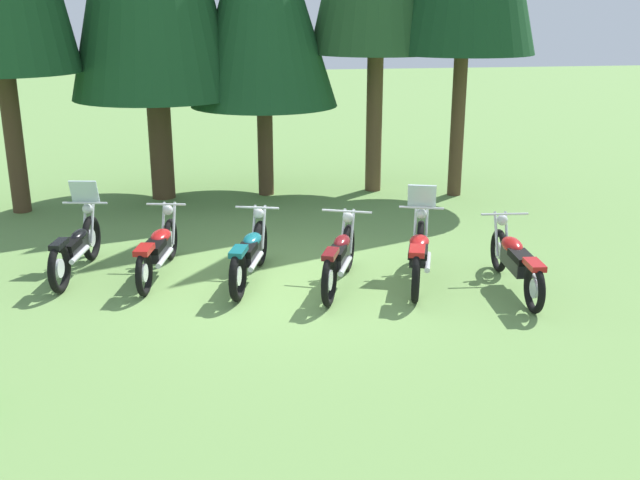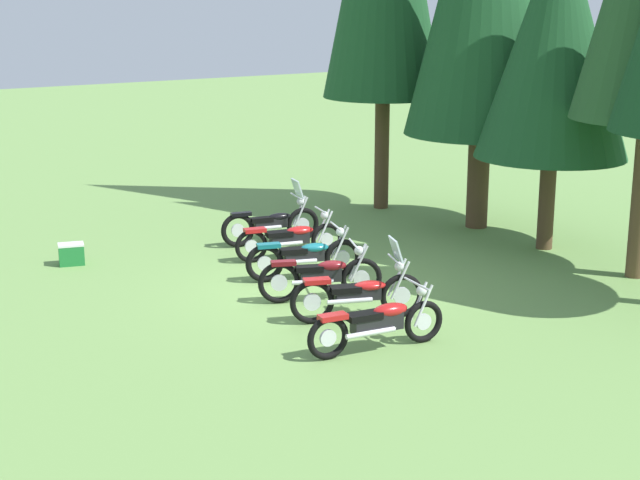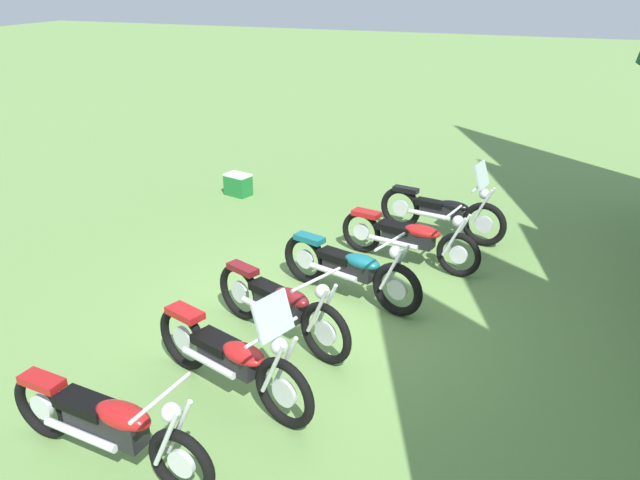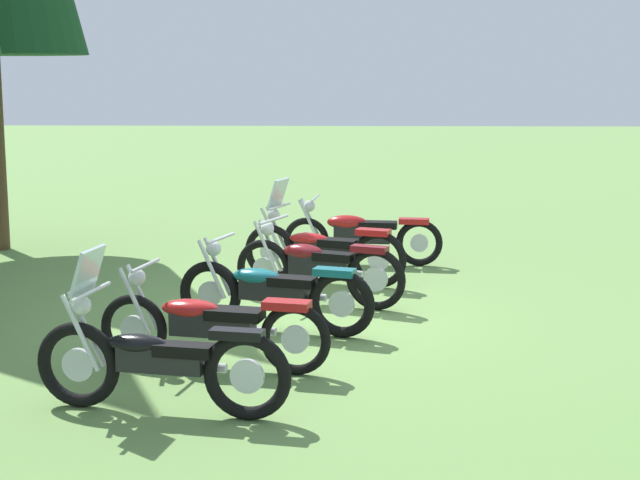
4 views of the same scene
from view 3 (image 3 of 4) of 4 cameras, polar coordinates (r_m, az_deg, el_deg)
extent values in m
plane|color=#6B934C|center=(8.40, 0.39, -6.86)|extent=(80.00, 80.00, 0.00)
torus|color=black|center=(10.69, 14.42, 1.36)|extent=(0.24, 0.75, 0.74)
cylinder|color=silver|center=(10.69, 14.42, 1.36)|extent=(0.10, 0.29, 0.28)
torus|color=black|center=(11.17, 7.20, 2.87)|extent=(0.24, 0.75, 0.74)
cylinder|color=silver|center=(11.17, 7.20, 2.87)|extent=(0.10, 0.29, 0.28)
cube|color=black|center=(10.88, 10.77, 2.59)|extent=(0.30, 0.75, 0.21)
ellipsoid|color=black|center=(10.77, 11.83, 3.01)|extent=(0.30, 0.55, 0.16)
cube|color=black|center=(10.91, 9.81, 3.27)|extent=(0.28, 0.52, 0.10)
cube|color=black|center=(11.02, 7.66, 4.48)|extent=(0.23, 0.46, 0.08)
cylinder|color=silver|center=(10.66, 14.38, 3.02)|extent=(0.10, 0.34, 0.65)
cylinder|color=silver|center=(10.55, 14.17, 2.82)|extent=(0.10, 0.34, 0.65)
cylinder|color=silver|center=(10.52, 14.04, 4.73)|extent=(0.71, 0.17, 0.04)
sphere|color=silver|center=(10.53, 14.44, 4.02)|extent=(0.20, 0.20, 0.17)
cylinder|color=silver|center=(10.86, 9.74, 2.23)|extent=(0.21, 0.74, 0.08)
cube|color=silver|center=(10.46, 14.24, 5.65)|extent=(0.46, 0.23, 0.39)
torus|color=black|center=(9.54, 12.25, -1.29)|extent=(0.23, 0.69, 0.69)
cylinder|color=silver|center=(9.54, 12.25, -1.29)|extent=(0.10, 0.27, 0.27)
torus|color=black|center=(10.15, 3.71, 0.74)|extent=(0.23, 0.69, 0.69)
cylinder|color=silver|center=(10.15, 3.71, 0.74)|extent=(0.10, 0.27, 0.27)
cube|color=black|center=(9.78, 7.88, 0.29)|extent=(0.39, 0.84, 0.23)
ellipsoid|color=#B21919|center=(9.64, 9.12, 0.77)|extent=(0.40, 0.62, 0.18)
cube|color=black|center=(9.83, 6.74, 1.15)|extent=(0.38, 0.58, 0.10)
cube|color=#B21919|center=(10.00, 4.16, 2.37)|extent=(0.30, 0.47, 0.08)
cylinder|color=silver|center=(9.52, 12.26, 0.60)|extent=(0.11, 0.34, 0.65)
cylinder|color=silver|center=(9.37, 11.86, 0.26)|extent=(0.11, 0.34, 0.65)
cylinder|color=silver|center=(9.35, 11.78, 2.44)|extent=(0.63, 0.16, 0.04)
sphere|color=silver|center=(9.36, 12.23, 1.65)|extent=(0.20, 0.20, 0.17)
cylinder|color=silver|center=(9.76, 6.53, -0.20)|extent=(0.24, 0.80, 0.08)
torus|color=black|center=(8.34, 6.90, -4.40)|extent=(0.32, 0.74, 0.74)
cylinder|color=silver|center=(8.34, 6.90, -4.40)|extent=(0.13, 0.28, 0.28)
torus|color=black|center=(9.13, -1.33, -1.71)|extent=(0.32, 0.74, 0.74)
cylinder|color=silver|center=(9.13, -1.33, -1.71)|extent=(0.13, 0.28, 0.28)
cube|color=black|center=(8.67, 2.61, -2.41)|extent=(0.42, 0.79, 0.22)
ellipsoid|color=#14606B|center=(8.50, 3.78, -1.94)|extent=(0.41, 0.59, 0.17)
cube|color=black|center=(8.73, 1.49, -1.41)|extent=(0.38, 0.56, 0.10)
cube|color=#14606B|center=(8.95, -0.95, 0.14)|extent=(0.31, 0.48, 0.08)
cylinder|color=silver|center=(8.30, 6.94, -2.26)|extent=(0.14, 0.33, 0.65)
cylinder|color=silver|center=(8.18, 6.35, -2.64)|extent=(0.14, 0.33, 0.65)
cylinder|color=silver|center=(8.14, 6.28, -0.16)|extent=(0.68, 0.23, 0.04)
sphere|color=silver|center=(8.14, 6.78, -1.09)|extent=(0.21, 0.21, 0.17)
cylinder|color=silver|center=(8.69, 1.18, -2.89)|extent=(0.29, 0.75, 0.08)
torus|color=black|center=(7.33, 0.50, -8.31)|extent=(0.37, 0.74, 0.75)
cylinder|color=silver|center=(7.33, 0.50, -8.31)|extent=(0.15, 0.29, 0.29)
torus|color=black|center=(8.27, -7.15, -4.62)|extent=(0.37, 0.74, 0.75)
cylinder|color=silver|center=(8.27, -7.15, -4.62)|extent=(0.15, 0.29, 0.29)
cube|color=black|center=(7.73, -3.59, -5.66)|extent=(0.45, 0.75, 0.25)
ellipsoid|color=maroon|center=(7.52, -2.54, -5.16)|extent=(0.41, 0.57, 0.19)
cube|color=black|center=(7.80, -4.66, -4.38)|extent=(0.39, 0.54, 0.10)
cube|color=maroon|center=(8.06, -6.91, -2.55)|extent=(0.32, 0.47, 0.08)
cylinder|color=silver|center=(7.26, 0.53, -5.93)|extent=(0.16, 0.33, 0.65)
cylinder|color=silver|center=(7.17, -0.24, -6.33)|extent=(0.16, 0.33, 0.65)
cylinder|color=silver|center=(7.11, -0.32, -3.54)|extent=(0.74, 0.32, 0.04)
sphere|color=silver|center=(7.11, 0.21, -4.62)|extent=(0.22, 0.22, 0.17)
cylinder|color=silver|center=(7.81, -5.04, -6.14)|extent=(0.34, 0.71, 0.08)
torus|color=black|center=(6.42, -3.20, -13.46)|extent=(0.34, 0.75, 0.76)
cylinder|color=silver|center=(6.42, -3.20, -13.46)|extent=(0.14, 0.30, 0.29)
torus|color=black|center=(7.39, -12.13, -8.59)|extent=(0.34, 0.75, 0.76)
cylinder|color=silver|center=(7.39, -12.13, -8.59)|extent=(0.14, 0.30, 0.29)
cube|color=black|center=(6.83, -8.06, -10.26)|extent=(0.47, 0.80, 0.20)
ellipsoid|color=#B21919|center=(6.62, -6.86, -10.03)|extent=(0.46, 0.61, 0.16)
cube|color=black|center=(6.91, -9.31, -8.94)|extent=(0.43, 0.57, 0.10)
cube|color=#B21919|center=(7.16, -11.96, -6.38)|extent=(0.35, 0.49, 0.08)
cylinder|color=silver|center=(6.33, -3.11, -10.72)|extent=(0.15, 0.33, 0.65)
cylinder|color=silver|center=(6.23, -4.25, -11.41)|extent=(0.15, 0.33, 0.65)
cylinder|color=silver|center=(6.14, -4.30, -8.18)|extent=(0.67, 0.26, 0.04)
sphere|color=silver|center=(6.15, -3.66, -9.42)|extent=(0.22, 0.22, 0.17)
cylinder|color=silver|center=(6.90, -9.93, -10.72)|extent=(0.32, 0.75, 0.08)
cube|color=silver|center=(6.04, -4.21, -6.79)|extent=(0.47, 0.29, 0.39)
torus|color=black|center=(5.83, -12.26, -18.92)|extent=(0.17, 0.69, 0.68)
cylinder|color=silver|center=(5.83, -12.26, -18.92)|extent=(0.08, 0.26, 0.26)
torus|color=black|center=(6.83, -23.58, -13.48)|extent=(0.17, 0.69, 0.68)
cylinder|color=silver|center=(6.83, -23.58, -13.48)|extent=(0.08, 0.26, 0.26)
cube|color=black|center=(6.23, -18.59, -15.20)|extent=(0.30, 0.84, 0.27)
ellipsoid|color=#B21919|center=(5.99, -17.18, -14.72)|extent=(0.33, 0.61, 0.21)
cube|color=black|center=(6.29, -20.28, -13.49)|extent=(0.31, 0.57, 0.10)
cube|color=#B21919|center=(6.60, -23.57, -11.47)|extent=(0.25, 0.46, 0.08)
cylinder|color=silver|center=(5.72, -12.48, -16.01)|extent=(0.08, 0.34, 0.65)
cylinder|color=silver|center=(5.63, -13.57, -16.90)|extent=(0.08, 0.34, 0.65)
cylinder|color=silver|center=(5.51, -14.00, -13.45)|extent=(0.73, 0.11, 0.04)
sphere|color=silver|center=(5.53, -13.14, -14.74)|extent=(0.19, 0.19, 0.17)
cylinder|color=silver|center=(6.33, -20.60, -15.95)|extent=(0.16, 0.83, 0.08)
cube|color=#1E7233|center=(12.91, -7.32, 4.85)|extent=(0.44, 0.56, 0.40)
cube|color=silver|center=(12.84, -7.36, 5.77)|extent=(0.45, 0.57, 0.04)
camera|label=1|loc=(15.43, -39.30, 17.52)|focal=41.67mm
camera|label=2|loc=(14.03, -103.92, -0.47)|focal=54.54mm
camera|label=4|loc=(18.24, 11.26, 18.35)|focal=55.39mm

